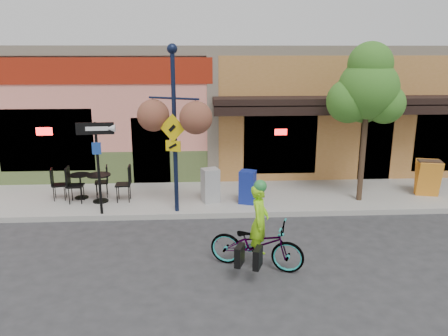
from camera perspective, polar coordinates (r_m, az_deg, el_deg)
name	(u,v)px	position (r m, az deg, el deg)	size (l,w,h in m)	color
ground	(256,225)	(11.40, 4.23, -7.41)	(90.00, 90.00, 0.00)	#2D2D30
sidewalk	(248,197)	(13.23, 3.13, -3.79)	(24.00, 3.00, 0.15)	#9E9B93
curb	(254,214)	(11.88, 3.90, -6.06)	(24.00, 0.12, 0.15)	#A8A59E
building	(234,103)	(18.11, 1.31, 8.45)	(18.20, 8.20, 4.50)	#F38A78
bicycle	(257,244)	(9.10, 4.27, -9.90)	(0.69, 1.97, 1.04)	maroon
cyclist_rider	(259,233)	(9.01, 4.62, -8.45)	(0.56, 0.37, 1.53)	#93E918
lamp_post	(175,131)	(11.38, -6.47, 4.83)	(1.40, 0.56, 4.39)	#101833
one_way_sign	(99,169)	(11.78, -16.07, -0.14)	(0.94, 0.20, 2.46)	black
cafe_set_left	(80,183)	(13.42, -18.25, -1.82)	(1.58, 0.79, 0.95)	black
cafe_set_right	(99,184)	(12.92, -15.96, -2.02)	(1.77, 0.88, 1.06)	black
newspaper_box_blue	(247,187)	(12.35, 3.09, -2.49)	(0.43, 0.38, 0.95)	navy
newspaper_box_grey	(210,185)	(12.46, -1.79, -2.27)	(0.45, 0.41, 0.97)	#A2A2A2
street_tree	(365,123)	(12.81, 17.97, 5.61)	(1.76, 1.76, 4.51)	#3D7A26
sandwich_board	(430,180)	(14.15, 25.27, -1.39)	(0.65, 0.48, 1.08)	orange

